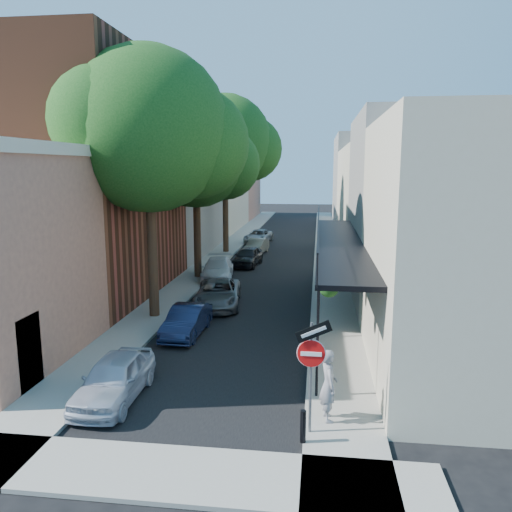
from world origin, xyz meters
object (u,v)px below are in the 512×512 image
(oak_near, at_px, (160,134))
(parked_car_g, at_px, (258,236))
(pedestrian, at_px, (328,385))
(bollard, at_px, (303,426))
(parked_car_b, at_px, (187,321))
(parked_car_d, at_px, (218,269))
(oak_far, at_px, (231,144))
(parked_car_e, at_px, (248,257))
(sign_post, at_px, (311,358))
(parked_car_c, at_px, (218,293))
(oak_mid, at_px, (203,158))
(parked_car_a, at_px, (114,378))
(parked_car_f, at_px, (257,246))

(oak_near, distance_m, parked_car_g, 23.52)
(oak_near, xyz_separation_m, pedestrian, (6.96, -8.59, -6.82))
(bollard, xyz_separation_m, parked_car_g, (-4.95, 32.07, 0.05))
(parked_car_b, xyz_separation_m, parked_car_d, (-0.78, 9.87, 0.04))
(parked_car_d, xyz_separation_m, pedestrian, (6.16, -16.12, 0.44))
(oak_far, distance_m, pedestrian, 27.48)
(bollard, relative_size, parked_car_b, 0.23)
(parked_car_b, bearing_deg, oak_near, 125.95)
(parked_car_b, relative_size, parked_car_g, 0.86)
(bollard, height_order, parked_car_g, parked_car_g)
(bollard, bearing_deg, parked_car_e, 101.51)
(oak_near, xyz_separation_m, parked_car_g, (1.42, 22.31, -7.31))
(parked_car_b, bearing_deg, sign_post, -52.65)
(parked_car_c, bearing_deg, oak_near, -142.42)
(oak_near, xyz_separation_m, oak_mid, (-0.05, 7.97, -0.82))
(oak_far, relative_size, parked_car_a, 3.21)
(sign_post, distance_m, bollard, 1.60)
(oak_far, height_order, parked_car_b, oak_far)
(parked_car_e, bearing_deg, parked_car_f, 96.08)
(sign_post, distance_m, parked_car_d, 17.83)
(parked_car_a, bearing_deg, oak_mid, 92.95)
(bollard, height_order, parked_car_c, parked_car_c)
(parked_car_d, bearing_deg, parked_car_b, -92.88)
(parked_car_d, xyz_separation_m, parked_car_g, (0.62, 14.78, -0.05))
(oak_far, bearing_deg, parked_car_c, -82.61)
(sign_post, relative_size, parked_car_b, 0.85)
(oak_near, bearing_deg, parked_car_c, 44.48)
(oak_far, height_order, parked_car_c, oak_far)
(sign_post, distance_m, oak_mid, 19.14)
(sign_post, relative_size, parked_car_d, 0.70)
(oak_near, relative_size, parked_car_d, 2.66)
(parked_car_g, bearing_deg, oak_near, -85.95)
(parked_car_e, bearing_deg, parked_car_a, -86.74)
(sign_post, distance_m, parked_car_a, 5.86)
(oak_mid, bearing_deg, oak_near, -89.63)
(parked_car_a, bearing_deg, parked_car_e, 86.39)
(bollard, relative_size, pedestrian, 0.43)
(oak_far, relative_size, pedestrian, 6.33)
(oak_mid, height_order, parked_car_c, oak_mid)
(parked_car_b, height_order, parked_car_g, parked_car_b)
(parked_car_d, bearing_deg, parked_car_g, 80.23)
(sign_post, height_order, oak_mid, oak_mid)
(bollard, relative_size, parked_car_d, 0.19)
(parked_car_f, bearing_deg, parked_car_c, -82.54)
(oak_far, xyz_separation_m, parked_car_b, (1.57, -19.34, -7.68))
(oak_far, height_order, parked_car_a, oak_far)
(bollard, xyz_separation_m, parked_car_a, (-5.38, 1.79, 0.11))
(parked_car_g, bearing_deg, parked_car_c, -80.77)
(parked_car_a, relative_size, parked_car_d, 0.86)
(bollard, bearing_deg, pedestrian, 62.98)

